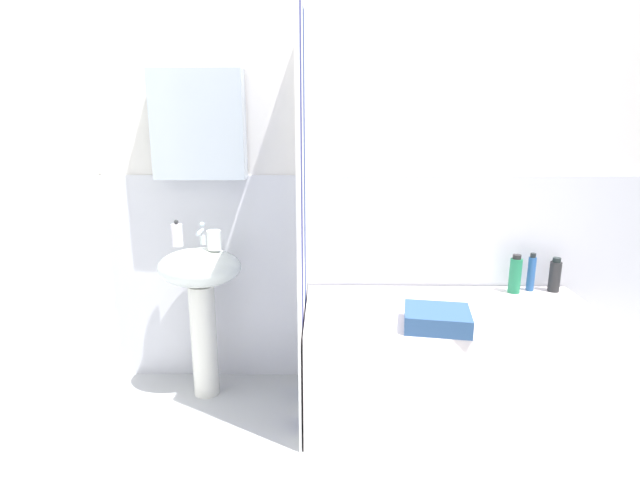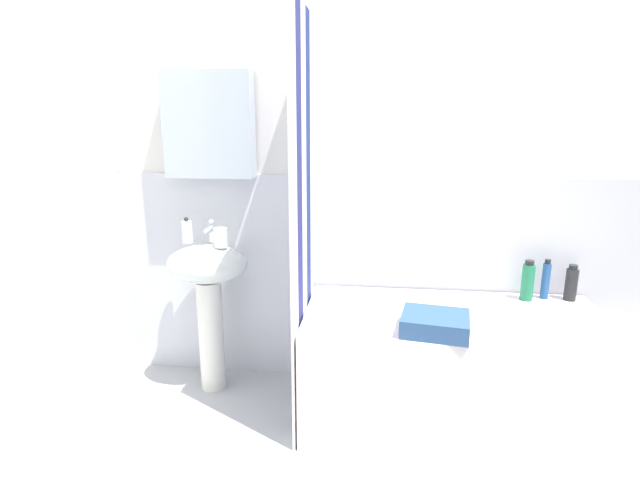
# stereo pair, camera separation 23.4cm
# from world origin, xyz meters

# --- Properties ---
(wall_back_tiled) EXTENTS (3.60, 0.18, 2.40)m
(wall_back_tiled) POSITION_xyz_m (-0.06, 1.26, 1.14)
(wall_back_tiled) COLOR silver
(wall_back_tiled) RESTS_ON ground_plane
(sink) EXTENTS (0.44, 0.34, 0.84)m
(sink) POSITION_xyz_m (-0.97, 1.03, 0.61)
(sink) COLOR white
(sink) RESTS_ON ground_plane
(faucet) EXTENTS (0.03, 0.12, 0.12)m
(faucet) POSITION_xyz_m (-0.97, 1.11, 0.90)
(faucet) COLOR silver
(faucet) RESTS_ON sink
(soap_dispenser) EXTENTS (0.06, 0.06, 0.14)m
(soap_dispenser) POSITION_xyz_m (-1.09, 1.09, 0.90)
(soap_dispenser) COLOR white
(soap_dispenser) RESTS_ON sink
(toothbrush_cup) EXTENTS (0.07, 0.07, 0.10)m
(toothbrush_cup) POSITION_xyz_m (-0.88, 1.02, 0.89)
(toothbrush_cup) COLOR white
(toothbrush_cup) RESTS_ON sink
(bathtub) EXTENTS (1.46, 0.70, 0.57)m
(bathtub) POSITION_xyz_m (0.33, 0.87, 0.29)
(bathtub) COLOR silver
(bathtub) RESTS_ON ground_plane
(shower_curtain) EXTENTS (0.01, 0.70, 2.00)m
(shower_curtain) POSITION_xyz_m (-0.41, 0.87, 1.00)
(shower_curtain) COLOR white
(shower_curtain) RESTS_ON ground_plane
(lotion_bottle) EXTENTS (0.06, 0.06, 0.19)m
(lotion_bottle) POSITION_xyz_m (0.96, 1.15, 0.66)
(lotion_bottle) COLOR #28292A
(lotion_bottle) RESTS_ON bathtub
(shampoo_bottle) EXTENTS (0.04, 0.04, 0.21)m
(shampoo_bottle) POSITION_xyz_m (0.83, 1.16, 0.67)
(shampoo_bottle) COLOR #28579B
(shampoo_bottle) RESTS_ON bathtub
(body_wash_bottle) EXTENTS (0.06, 0.06, 0.22)m
(body_wash_bottle) POSITION_xyz_m (0.73, 1.12, 0.68)
(body_wash_bottle) COLOR #227F51
(body_wash_bottle) RESTS_ON bathtub
(towel_folded) EXTENTS (0.33, 0.28, 0.08)m
(towel_folded) POSITION_xyz_m (0.21, 0.65, 0.62)
(towel_folded) COLOR #315381
(towel_folded) RESTS_ON bathtub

